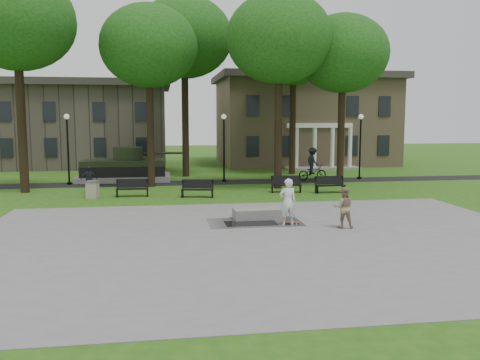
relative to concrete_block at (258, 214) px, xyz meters
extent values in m
plane|color=#215012|center=(-0.42, 1.09, -0.24)|extent=(120.00, 120.00, 0.00)
cube|color=gray|center=(-0.42, -3.91, -0.23)|extent=(22.00, 16.00, 0.02)
cube|color=black|center=(-0.42, 13.09, -0.24)|extent=(44.00, 2.60, 0.01)
cube|color=#9E8460|center=(9.58, 27.09, 3.75)|extent=(16.00, 11.00, 8.00)
cube|color=#38332D|center=(9.58, 27.09, 8.06)|extent=(17.00, 12.00, 0.60)
cube|color=silver|center=(9.58, 21.59, 3.55)|extent=(6.00, 0.30, 0.40)
cube|color=#4C443D|center=(-11.42, 27.59, 3.35)|extent=(15.00, 10.00, 7.20)
cylinder|color=black|center=(-12.42, 10.09, 4.24)|extent=(0.52, 0.52, 8.96)
ellipsoid|color=#114610|center=(-12.42, 10.09, 9.84)|extent=(6.80, 6.80, 5.78)
cylinder|color=black|center=(-4.92, 11.59, 3.75)|extent=(0.48, 0.48, 8.00)
ellipsoid|color=#114610|center=(-4.92, 11.59, 8.76)|extent=(6.20, 6.20, 5.27)
cylinder|color=black|center=(3.08, 9.59, 3.92)|extent=(0.50, 0.50, 8.32)
ellipsoid|color=#114610|center=(3.08, 9.59, 9.12)|extent=(6.60, 6.60, 5.61)
cylinder|color=black|center=(7.58, 10.59, 3.59)|extent=(0.46, 0.46, 7.68)
ellipsoid|color=#114610|center=(7.58, 10.59, 8.40)|extent=(6.00, 6.00, 5.10)
cylinder|color=black|center=(-2.42, 17.09, 4.39)|extent=(0.54, 0.54, 9.28)
ellipsoid|color=#114610|center=(-2.42, 17.09, 10.20)|extent=(7.20, 7.20, 6.12)
cylinder|color=black|center=(6.08, 17.59, 4.08)|extent=(0.50, 0.50, 8.64)
ellipsoid|color=#114610|center=(6.08, 17.59, 9.47)|extent=(6.40, 6.40, 5.44)
cylinder|color=black|center=(-10.42, 13.39, 1.96)|extent=(0.12, 0.12, 4.40)
sphere|color=silver|center=(-10.42, 13.39, 4.30)|extent=(0.36, 0.36, 0.36)
cylinder|color=black|center=(-10.42, 13.39, -0.16)|extent=(0.32, 0.32, 0.16)
cylinder|color=black|center=(0.08, 13.39, 1.96)|extent=(0.12, 0.12, 4.40)
sphere|color=silver|center=(0.08, 13.39, 4.30)|extent=(0.36, 0.36, 0.36)
cylinder|color=black|center=(0.08, 13.39, -0.16)|extent=(0.32, 0.32, 0.16)
cylinder|color=black|center=(10.08, 13.39, 1.96)|extent=(0.12, 0.12, 4.40)
sphere|color=silver|center=(10.08, 13.39, 4.30)|extent=(0.36, 0.36, 0.36)
cylinder|color=black|center=(10.08, 13.39, -0.16)|extent=(0.32, 0.32, 0.16)
cube|color=gray|center=(-6.92, 15.09, -0.04)|extent=(6.50, 3.40, 0.40)
cube|color=#242D18|center=(-6.92, 15.09, 0.70)|extent=(5.80, 2.80, 1.10)
cube|color=black|center=(-6.92, 13.74, 0.51)|extent=(5.80, 0.35, 0.70)
cube|color=black|center=(-6.92, 16.44, 0.51)|extent=(5.80, 0.35, 0.70)
cylinder|color=#242D18|center=(-6.62, 15.09, 1.71)|extent=(2.10, 2.10, 0.90)
cylinder|color=#242D18|center=(-4.32, 15.09, 1.71)|extent=(3.20, 0.18, 0.18)
cube|color=black|center=(-0.50, -0.97, -0.22)|extent=(2.20, 1.20, 0.00)
cube|color=gray|center=(0.00, 0.00, 0.00)|extent=(2.22, 1.05, 0.45)
cube|color=brown|center=(1.13, -1.34, -0.19)|extent=(0.81, 0.38, 0.07)
imported|color=silver|center=(0.95, -1.54, 0.76)|extent=(0.73, 0.49, 1.96)
imported|color=#937F5F|center=(3.06, -2.42, 0.62)|extent=(0.92, 0.78, 1.69)
imported|color=#1F242A|center=(-8.53, 9.13, 0.57)|extent=(1.03, 0.65, 1.63)
imported|color=black|center=(6.45, 13.20, 0.33)|extent=(2.30, 1.19, 1.15)
imported|color=black|center=(6.45, 13.20, 1.16)|extent=(0.94, 1.35, 1.91)
cube|color=black|center=(-5.91, 7.36, 0.21)|extent=(1.81, 0.48, 0.05)
cube|color=black|center=(-5.91, 7.58, 0.51)|extent=(1.80, 0.18, 0.50)
cube|color=black|center=(-6.76, 7.36, -0.02)|extent=(0.07, 0.45, 0.45)
cube|color=black|center=(-5.06, 7.36, -0.02)|extent=(0.07, 0.45, 0.45)
cube|color=black|center=(-2.26, 6.53, 0.21)|extent=(1.85, 0.81, 0.05)
cube|color=black|center=(-2.26, 6.75, 0.51)|extent=(1.79, 0.52, 0.50)
cube|color=black|center=(-3.11, 6.53, -0.02)|extent=(0.15, 0.45, 0.45)
cube|color=black|center=(-1.41, 6.53, -0.02)|extent=(0.15, 0.45, 0.45)
cube|color=black|center=(3.16, 7.65, 0.21)|extent=(1.84, 0.67, 0.05)
cube|color=black|center=(3.16, 7.87, 0.51)|extent=(1.81, 0.38, 0.50)
cube|color=black|center=(2.31, 7.65, -0.02)|extent=(0.12, 0.45, 0.45)
cube|color=black|center=(4.01, 7.65, -0.02)|extent=(0.12, 0.45, 0.45)
cube|color=black|center=(5.72, 7.08, 0.21)|extent=(1.82, 0.52, 0.05)
cube|color=black|center=(5.72, 7.30, 0.51)|extent=(1.80, 0.22, 0.50)
cube|color=black|center=(4.87, 7.08, -0.02)|extent=(0.08, 0.45, 0.45)
cube|color=black|center=(6.57, 7.08, -0.02)|extent=(0.08, 0.45, 0.45)
cube|color=gray|center=(-8.09, 7.30, 0.21)|extent=(0.70, 0.70, 0.90)
cube|color=#4C4C4C|center=(-8.09, 7.30, 0.69)|extent=(0.77, 0.77, 0.06)
camera|label=1|loc=(-4.16, -21.83, 4.24)|focal=38.00mm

